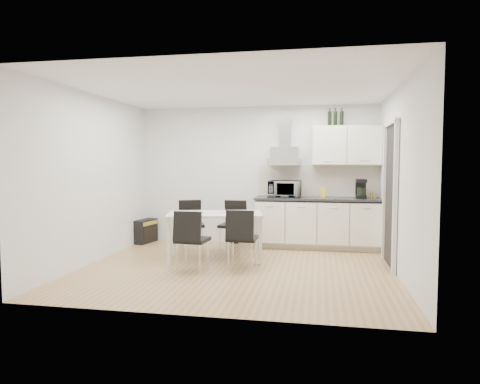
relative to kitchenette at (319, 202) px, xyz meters
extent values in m
plane|color=tan|center=(-1.19, -1.73, -0.83)|extent=(4.50, 4.50, 0.00)
cube|color=silver|center=(-1.19, 0.27, 0.47)|extent=(4.50, 0.10, 2.60)
cube|color=silver|center=(-1.19, -3.73, 0.47)|extent=(4.50, 0.10, 2.60)
cube|color=silver|center=(-3.44, -1.73, 0.47)|extent=(0.10, 4.00, 2.60)
cube|color=silver|center=(1.06, -1.73, 0.47)|extent=(0.10, 4.00, 2.60)
plane|color=white|center=(-1.19, -1.73, 1.77)|extent=(4.50, 4.50, 0.00)
cube|color=white|center=(1.02, -1.18, 0.22)|extent=(0.08, 1.04, 2.10)
cube|color=beige|center=(-0.04, 0.01, -0.78)|extent=(2.16, 0.52, 0.10)
cube|color=beige|center=(-0.04, -0.03, -0.35)|extent=(2.20, 0.60, 0.76)
cube|color=#27272A|center=(-0.04, -0.04, 0.07)|extent=(2.22, 0.64, 0.04)
cube|color=beige|center=(-0.04, 0.25, 0.38)|extent=(2.20, 0.02, 0.58)
cube|color=beige|center=(0.46, 0.09, 1.02)|extent=(1.20, 0.35, 0.70)
cube|color=silver|center=(-0.64, 0.05, 0.82)|extent=(0.60, 0.46, 0.30)
cube|color=silver|center=(-0.64, 0.16, 1.27)|extent=(0.22, 0.20, 0.55)
imported|color=silver|center=(-0.62, -0.05, 0.27)|extent=(0.58, 0.38, 0.37)
cube|color=yellow|center=(0.06, 0.07, 0.18)|extent=(0.08, 0.04, 0.18)
cylinder|color=brown|center=(0.89, -0.08, 0.14)|extent=(0.04, 0.04, 0.11)
cylinder|color=#4C6626|center=(0.95, -0.08, 0.14)|extent=(0.04, 0.04, 0.11)
cylinder|color=black|center=(0.16, 0.09, 1.53)|extent=(0.07, 0.07, 0.32)
cylinder|color=black|center=(0.26, 0.09, 1.53)|extent=(0.07, 0.07, 0.32)
cylinder|color=black|center=(0.37, 0.09, 1.53)|extent=(0.07, 0.07, 0.32)
cube|color=white|center=(-1.63, -1.24, -0.10)|extent=(1.63, 1.16, 0.03)
cube|color=white|center=(-2.22, -1.76, -0.47)|extent=(0.06, 0.06, 0.72)
cube|color=white|center=(-0.87, -1.45, -0.47)|extent=(0.06, 0.06, 0.72)
cube|color=white|center=(-2.39, -1.03, -0.47)|extent=(0.06, 0.06, 0.72)
cube|color=white|center=(-1.04, -0.72, -0.47)|extent=(0.06, 0.06, 0.72)
cube|color=black|center=(-3.30, -0.08, -0.61)|extent=(0.32, 0.57, 0.45)
cube|color=gold|center=(-3.19, -0.08, -0.45)|extent=(0.10, 0.48, 0.07)
cube|color=black|center=(-1.58, 0.17, -0.70)|extent=(0.19, 0.18, 0.26)
camera|label=1|loc=(0.00, -7.80, 0.72)|focal=32.00mm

